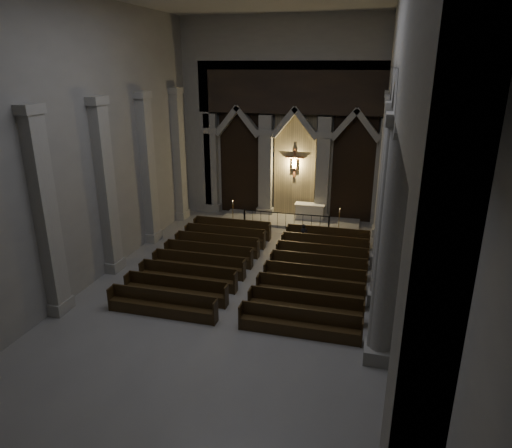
# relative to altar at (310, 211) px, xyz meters

# --- Properties ---
(room) EXTENTS (24.00, 24.10, 12.00)m
(room) POSITION_rel_altar_xyz_m (-1.16, -11.11, 6.97)
(room) COLOR gray
(room) RESTS_ON ground
(sanctuary_wall) EXTENTS (14.00, 0.77, 12.00)m
(sanctuary_wall) POSITION_rel_altar_xyz_m (-1.16, 0.42, 5.99)
(sanctuary_wall) COLOR #9E9C93
(sanctuary_wall) RESTS_ON ground
(right_arcade) EXTENTS (1.00, 24.00, 12.00)m
(right_arcade) POSITION_rel_altar_xyz_m (4.34, -9.78, 7.20)
(right_arcade) COLOR #9E9C93
(right_arcade) RESTS_ON ground
(left_pilasters) EXTENTS (0.60, 13.00, 8.03)m
(left_pilasters) POSITION_rel_altar_xyz_m (-7.91, -7.61, 3.28)
(left_pilasters) COLOR #9E9C93
(left_pilasters) RESTS_ON ground
(sanctuary_step) EXTENTS (8.50, 2.60, 0.15)m
(sanctuary_step) POSITION_rel_altar_xyz_m (-1.16, -0.51, -0.55)
(sanctuary_step) COLOR #9E9C93
(sanctuary_step) RESTS_ON ground
(altar) EXTENTS (1.86, 0.75, 0.95)m
(altar) POSITION_rel_altar_xyz_m (0.00, 0.00, 0.00)
(altar) COLOR beige
(altar) RESTS_ON sanctuary_step
(altar_rail) EXTENTS (5.19, 0.09, 1.02)m
(altar_rail) POSITION_rel_altar_xyz_m (-1.16, -1.85, 0.05)
(altar_rail) COLOR black
(altar_rail) RESTS_ON ground
(candle_stand_left) EXTENTS (0.23, 0.23, 1.36)m
(candle_stand_left) POSITION_rel_altar_xyz_m (-4.61, -1.36, -0.26)
(candle_stand_left) COLOR #AC8234
(candle_stand_left) RESTS_ON ground
(candle_stand_right) EXTENTS (0.24, 0.24, 1.40)m
(candle_stand_right) POSITION_rel_altar_xyz_m (1.93, -1.44, -0.25)
(candle_stand_right) COLOR #AC8234
(candle_stand_right) RESTS_ON ground
(pews) EXTENTS (9.87, 9.44, 1.00)m
(pews) POSITION_rel_altar_xyz_m (-1.16, -8.37, -0.30)
(pews) COLOR black
(pews) RESTS_ON ground
(worshipper) EXTENTS (0.49, 0.42, 1.16)m
(worshipper) POSITION_rel_altar_xyz_m (0.27, -4.07, -0.05)
(worshipper) COLOR black
(worshipper) RESTS_ON ground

